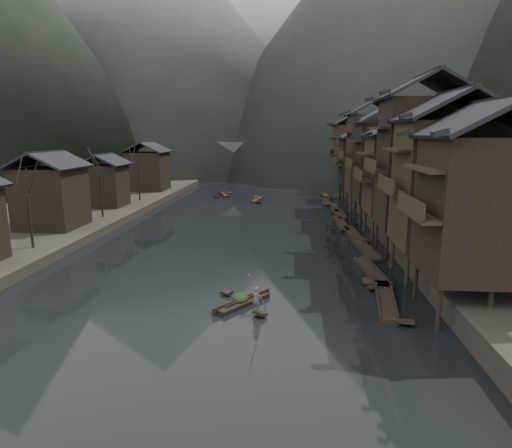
# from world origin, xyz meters

# --- Properties ---
(water) EXTENTS (300.00, 300.00, 0.00)m
(water) POSITION_xyz_m (0.00, 0.00, 0.00)
(water) COLOR black
(water) RESTS_ON ground
(right_bank) EXTENTS (40.00, 200.00, 1.80)m
(right_bank) POSITION_xyz_m (35.00, 40.00, 0.90)
(right_bank) COLOR #2D2823
(right_bank) RESTS_ON ground
(left_bank) EXTENTS (40.00, 200.00, 1.20)m
(left_bank) POSITION_xyz_m (-35.00, 40.00, 0.60)
(left_bank) COLOR #2D2823
(left_bank) RESTS_ON ground
(stilt_houses) EXTENTS (9.00, 67.60, 16.50)m
(stilt_houses) POSITION_xyz_m (17.28, 19.25, 9.06)
(stilt_houses) COLOR black
(stilt_houses) RESTS_ON ground
(left_houses) EXTENTS (8.10, 53.20, 8.73)m
(left_houses) POSITION_xyz_m (-20.50, 20.12, 5.66)
(left_houses) COLOR black
(left_houses) RESTS_ON left_bank
(bare_trees) EXTENTS (3.75, 41.71, 7.49)m
(bare_trees) POSITION_xyz_m (-17.00, 12.99, 6.49)
(bare_trees) COLOR black
(bare_trees) RESTS_ON left_bank
(moored_sampans) EXTENTS (3.31, 73.20, 0.47)m
(moored_sampans) POSITION_xyz_m (12.11, 25.99, 0.20)
(moored_sampans) COLOR black
(moored_sampans) RESTS_ON water
(midriver_boats) EXTENTS (16.05, 36.91, 0.45)m
(midriver_boats) POSITION_xyz_m (-1.17, 51.32, 0.20)
(midriver_boats) COLOR black
(midriver_boats) RESTS_ON water
(stone_bridge) EXTENTS (40.00, 6.00, 9.00)m
(stone_bridge) POSITION_xyz_m (-0.00, 72.00, 5.11)
(stone_bridge) COLOR #4C4C4F
(stone_bridge) RESTS_ON ground
(hills) EXTENTS (320.00, 380.00, 117.56)m
(hills) POSITION_xyz_m (7.69, 165.68, 54.15)
(hills) COLOR black
(hills) RESTS_ON ground
(hero_sampan) EXTENTS (3.59, 4.36, 0.43)m
(hero_sampan) POSITION_xyz_m (2.54, -7.80, 0.20)
(hero_sampan) COLOR black
(hero_sampan) RESTS_ON water
(cargo_heap) EXTENTS (1.07, 1.40, 0.64)m
(cargo_heap) POSITION_xyz_m (2.40, -7.62, 0.75)
(cargo_heap) COLOR black
(cargo_heap) RESTS_ON hero_sampan
(boatman) EXTENTS (0.70, 0.62, 1.60)m
(boatman) POSITION_xyz_m (3.57, -9.14, 1.23)
(boatman) COLOR #5B5B5E
(boatman) RESTS_ON hero_sampan
(bamboo_pole) EXTENTS (1.08, 2.91, 3.61)m
(bamboo_pole) POSITION_xyz_m (3.77, -9.14, 3.84)
(bamboo_pole) COLOR #8C7A51
(bamboo_pole) RESTS_ON boatman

